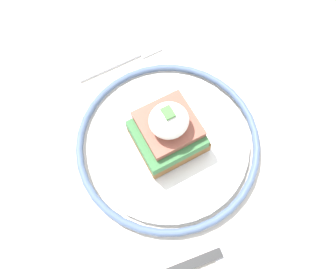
% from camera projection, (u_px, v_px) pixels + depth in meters
% --- Properties ---
extents(ground_plane, '(6.00, 6.00, 0.00)m').
position_uv_depth(ground_plane, '(154.00, 226.00, 1.16)').
color(ground_plane, '#9E9993').
extents(dining_table, '(1.04, 0.82, 0.76)m').
position_uv_depth(dining_table, '(140.00, 176.00, 0.57)').
color(dining_table, beige).
rests_on(dining_table, ground_plane).
extents(plate, '(0.26, 0.26, 0.02)m').
position_uv_depth(plate, '(168.00, 142.00, 0.46)').
color(plate, white).
rests_on(plate, dining_table).
extents(sandwich, '(0.08, 0.09, 0.09)m').
position_uv_depth(sandwich, '(168.00, 131.00, 0.42)').
color(sandwich, brown).
rests_on(sandwich, plate).
extents(fork, '(0.02, 0.14, 0.00)m').
position_uv_depth(fork, '(125.00, 60.00, 0.52)').
color(fork, silver).
rests_on(fork, dining_table).
extents(knife, '(0.04, 0.20, 0.01)m').
position_uv_depth(knife, '(218.00, 253.00, 0.41)').
color(knife, '#2D2D2D').
rests_on(knife, dining_table).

